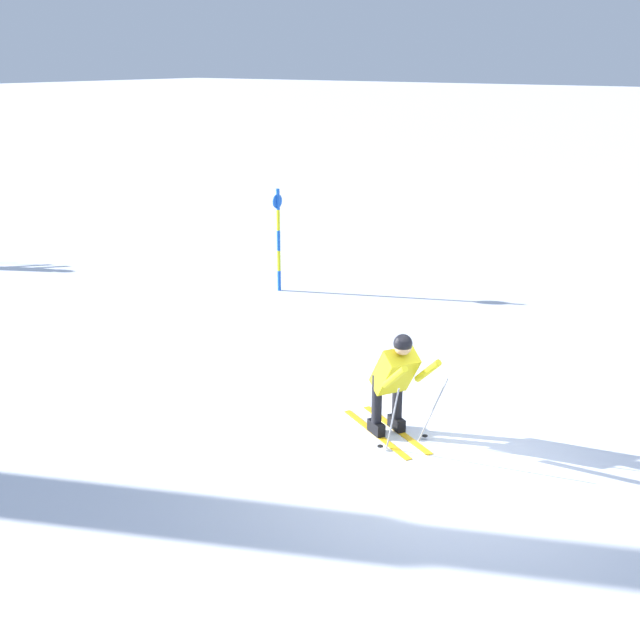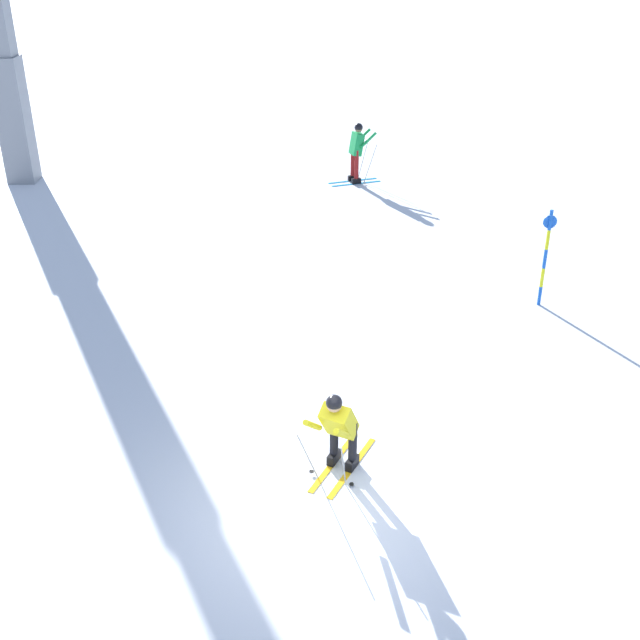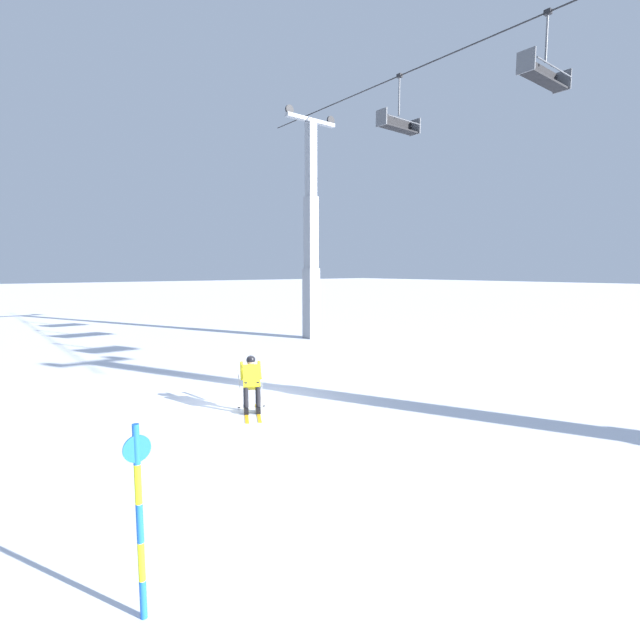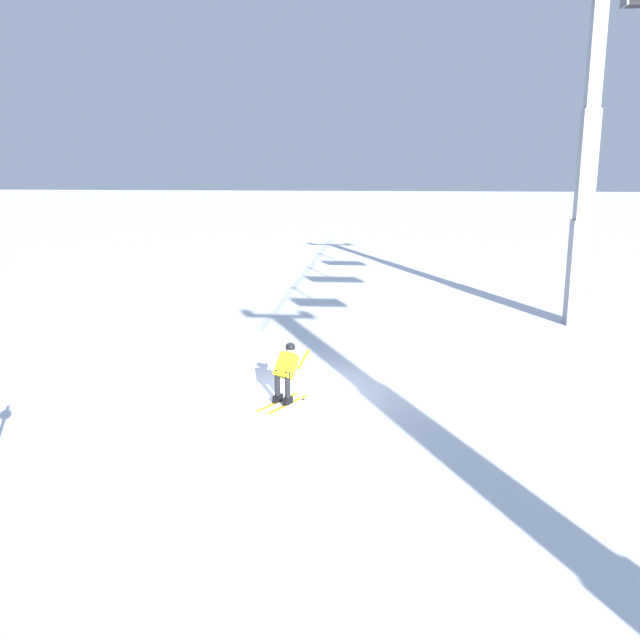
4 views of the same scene
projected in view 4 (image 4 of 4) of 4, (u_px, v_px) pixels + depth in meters
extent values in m
plane|color=white|center=(300.00, 390.00, 17.40)|extent=(260.00, 260.00, 0.00)
cube|color=yellow|center=(278.00, 402.00, 16.51)|extent=(1.43, 0.81, 0.01)
cube|color=black|center=(278.00, 399.00, 16.49)|extent=(0.30, 0.23, 0.16)
cylinder|color=black|center=(277.00, 382.00, 16.40)|extent=(0.13, 0.13, 0.65)
cube|color=yellow|center=(288.00, 404.00, 16.35)|extent=(1.43, 0.81, 0.01)
cube|color=black|center=(288.00, 401.00, 16.33)|extent=(0.30, 0.23, 0.16)
cylinder|color=black|center=(288.00, 385.00, 16.24)|extent=(0.13, 0.13, 0.65)
cube|color=gold|center=(286.00, 366.00, 16.37)|extent=(0.68, 0.63, 0.64)
sphere|color=tan|center=(290.00, 349.00, 16.42)|extent=(0.21, 0.21, 0.21)
sphere|color=black|center=(290.00, 347.00, 16.41)|extent=(0.23, 0.23, 0.23)
cylinder|color=gold|center=(288.00, 357.00, 16.78)|extent=(0.47, 0.30, 0.43)
cylinder|color=gray|center=(287.00, 378.00, 16.96)|extent=(0.48, 0.13, 1.10)
cylinder|color=black|center=(282.00, 394.00, 16.92)|extent=(0.07, 0.07, 0.01)
cylinder|color=gold|center=(303.00, 360.00, 16.53)|extent=(0.47, 0.30, 0.43)
cylinder|color=gray|center=(306.00, 382.00, 16.66)|extent=(0.38, 0.35, 1.10)
cylinder|color=black|center=(303.00, 399.00, 16.57)|extent=(0.07, 0.07, 0.01)
cube|color=gray|center=(578.00, 273.00, 24.12)|extent=(0.67, 0.67, 3.67)
cube|color=gray|center=(587.00, 165.00, 23.31)|extent=(0.56, 0.56, 3.67)
cube|color=gray|center=(597.00, 50.00, 22.50)|extent=(0.45, 0.45, 3.67)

